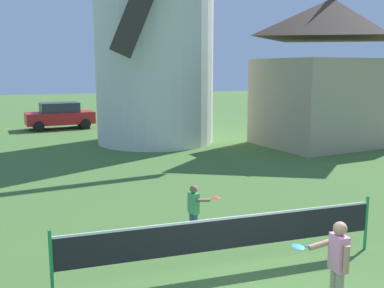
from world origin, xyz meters
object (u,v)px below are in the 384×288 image
player_near (337,260)px  windmill (154,0)px  tennis_net (227,233)px  chapel (329,75)px  parked_car_red (60,115)px  player_far (195,207)px  parked_car_mustard (155,112)px

player_near → windmill: bearing=86.2°
tennis_net → chapel: chapel is taller
tennis_net → player_near: 2.01m
parked_car_red → chapel: (11.84, -9.57, 2.47)m
player_far → chapel: chapel is taller
chapel → parked_car_red: bearing=141.0°
windmill → player_far: 13.93m
player_near → parked_car_mustard: parked_car_mustard is taller
windmill → player_far: bearing=-99.7°
windmill → parked_car_mustard: windmill is taller
chapel → parked_car_mustard: bearing=122.8°
parked_car_red → chapel: bearing=-39.0°
player_far → parked_car_mustard: size_ratio=0.26×
chapel → windmill: bearing=157.2°
tennis_net → player_near: (1.04, -1.71, 0.09)m
parked_car_mustard → windmill: bearing=-103.1°
windmill → tennis_net: size_ratio=2.38×
tennis_net → parked_car_mustard: (3.54, 20.40, 0.12)m
player_far → parked_car_red: (-2.20, 18.77, 0.17)m
windmill → player_near: size_ratio=10.45×
parked_car_mustard → player_near: bearing=-96.5°
windmill → player_far: size_ratio=12.72×
parked_car_red → player_near: bearing=-81.7°
player_near → chapel: size_ratio=0.18×
player_far → parked_car_mustard: (3.56, 18.65, 0.17)m
tennis_net → chapel: 14.81m
chapel → player_near: bearing=-124.1°
tennis_net → parked_car_red: 20.64m
player_far → player_near: bearing=-73.0°
parked_car_red → chapel: size_ratio=0.53×
tennis_net → parked_car_red: size_ratio=1.48×
windmill → parked_car_mustard: 8.74m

